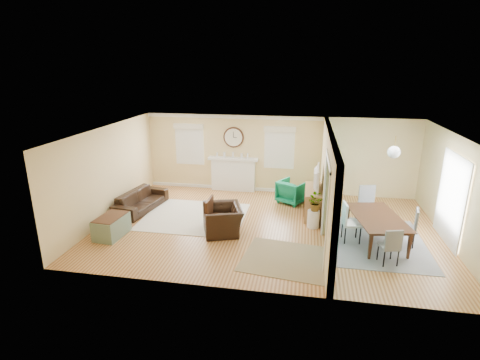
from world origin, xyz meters
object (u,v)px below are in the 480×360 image
sofa (141,200)px  green_chair (292,192)px  credenza (313,202)px  dining_table (377,229)px  eames_chair (223,219)px

sofa → green_chair: bearing=-63.9°
green_chair → credenza: (0.64, -0.91, 0.04)m
dining_table → sofa: bearing=70.4°
eames_chair → dining_table: eames_chair is taller
green_chair → eames_chair: bearing=86.6°
green_chair → credenza: size_ratio=0.56×
eames_chair → credenza: size_ratio=0.76×
credenza → dining_table: (1.55, -1.48, -0.06)m
sofa → eames_chair: (2.78, -1.11, 0.07)m
sofa → eames_chair: 2.99m
credenza → green_chair: bearing=125.1°
eames_chair → green_chair: bearing=126.7°
eames_chair → sofa: bearing=-131.6°
eames_chair → dining_table: bearing=72.1°
eames_chair → credenza: credenza is taller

